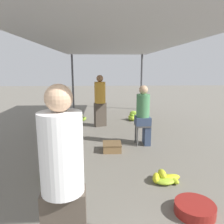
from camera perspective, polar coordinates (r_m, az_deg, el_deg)
The scene contains 13 objects.
canopy_post_back_left at distance 9.22m, azimuth -10.21°, elevation 7.54°, with size 0.08×0.08×2.29m, color #4C4C51.
canopy_post_back_right at distance 9.29m, azimuth 7.70°, elevation 7.65°, with size 0.08×0.08×2.29m, color #4C4C51.
canopy_tarp at distance 5.34m, azimuth -0.29°, elevation 17.36°, with size 3.26×8.01×0.04m, color #B2B2B7.
vendor_foreground at distance 1.93m, azimuth -12.74°, elevation -17.13°, with size 0.38×0.37×1.66m.
stool at distance 5.12m, azimuth 7.94°, elevation -4.30°, with size 0.34×0.34×0.48m.
vendor_seated at distance 5.04m, azimuth 8.30°, elevation -0.49°, with size 0.35×0.35×1.38m.
basin_black at distance 3.11m, azimuth 20.80°, elevation -22.52°, with size 0.50×0.50×0.14m.
banana_pile_left_0 at distance 3.85m, azimuth -13.63°, elevation -15.08°, with size 0.59×0.55×0.18m.
banana_pile_left_1 at distance 7.50m, azimuth -8.45°, elevation -1.53°, with size 0.49×0.41×0.21m.
banana_pile_right_0 at distance 3.69m, azimuth 13.59°, elevation -16.41°, with size 0.48×0.34×0.18m.
banana_pile_right_1 at distance 7.48m, azimuth 5.40°, elevation -1.35°, with size 0.37×0.54×0.33m.
crate_near at distance 4.77m, azimuth 0.01°, elevation -9.10°, with size 0.40×0.40×0.18m.
shopper_walking_mid at distance 6.58m, azimuth -3.14°, elevation 3.14°, with size 0.42×0.42×1.55m.
Camera 1 is at (-0.21, -1.21, 1.78)m, focal length 35.00 mm.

